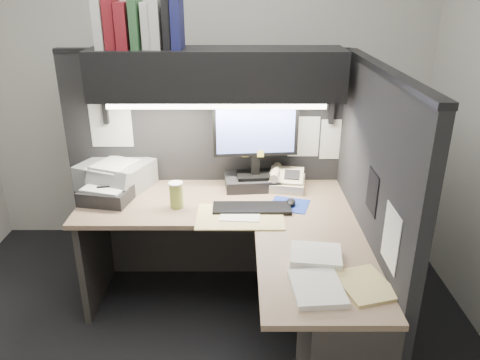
# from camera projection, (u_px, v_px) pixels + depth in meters

# --- Properties ---
(floor) EXTENTS (3.50, 3.50, 0.00)m
(floor) POSITION_uv_depth(u_px,v_px,m) (195.00, 353.00, 2.75)
(floor) COLOR black
(floor) RESTS_ON ground
(wall_back) EXTENTS (3.50, 0.04, 2.70)m
(wall_back) POSITION_uv_depth(u_px,v_px,m) (205.00, 76.00, 3.61)
(wall_back) COLOR beige
(wall_back) RESTS_ON floor
(partition_back) EXTENTS (1.90, 0.06, 1.60)m
(partition_back) POSITION_uv_depth(u_px,v_px,m) (206.00, 169.00, 3.30)
(partition_back) COLOR black
(partition_back) RESTS_ON floor
(partition_right) EXTENTS (0.06, 1.50, 1.60)m
(partition_right) POSITION_uv_depth(u_px,v_px,m) (368.00, 218.00, 2.61)
(partition_right) COLOR black
(partition_right) RESTS_ON floor
(desk) EXTENTS (1.70, 1.53, 0.73)m
(desk) POSITION_uv_depth(u_px,v_px,m) (269.00, 291.00, 2.58)
(desk) COLOR #8F735B
(desk) RESTS_ON floor
(overhead_shelf) EXTENTS (1.55, 0.34, 0.30)m
(overhead_shelf) POSITION_uv_depth(u_px,v_px,m) (217.00, 74.00, 2.86)
(overhead_shelf) COLOR black
(overhead_shelf) RESTS_ON partition_back
(task_light_tube) EXTENTS (1.32, 0.04, 0.04)m
(task_light_tube) POSITION_uv_depth(u_px,v_px,m) (216.00, 106.00, 2.80)
(task_light_tube) COLOR white
(task_light_tube) RESTS_ON overhead_shelf
(monitor) EXTENTS (0.55, 0.28, 0.60)m
(monitor) POSITION_uv_depth(u_px,v_px,m) (255.00, 154.00, 3.09)
(monitor) COLOR black
(monitor) RESTS_ON desk
(keyboard) EXTENTS (0.48, 0.16, 0.02)m
(keyboard) POSITION_uv_depth(u_px,v_px,m) (252.00, 208.00, 2.85)
(keyboard) COLOR black
(keyboard) RESTS_ON desk
(mousepad) EXTENTS (0.28, 0.27, 0.00)m
(mousepad) POSITION_uv_depth(u_px,v_px,m) (290.00, 205.00, 2.92)
(mousepad) COLOR navy
(mousepad) RESTS_ON desk
(mouse) EXTENTS (0.07, 0.10, 0.03)m
(mouse) POSITION_uv_depth(u_px,v_px,m) (291.00, 202.00, 2.91)
(mouse) COLOR black
(mouse) RESTS_ON mousepad
(telephone) EXTENTS (0.28, 0.29, 0.10)m
(telephone) POSITION_uv_depth(u_px,v_px,m) (286.00, 181.00, 3.16)
(telephone) COLOR beige
(telephone) RESTS_ON desk
(coffee_cup) EXTENTS (0.10, 0.10, 0.15)m
(coffee_cup) POSITION_uv_depth(u_px,v_px,m) (176.00, 196.00, 2.87)
(coffee_cup) COLOR #B4A948
(coffee_cup) RESTS_ON desk
(printer) EXTENTS (0.54, 0.50, 0.17)m
(printer) POSITION_uv_depth(u_px,v_px,m) (116.00, 175.00, 3.16)
(printer) COLOR gray
(printer) RESTS_ON desk
(notebook_stack) EXTENTS (0.35, 0.31, 0.09)m
(notebook_stack) POSITION_uv_depth(u_px,v_px,m) (107.00, 194.00, 2.96)
(notebook_stack) COLOR black
(notebook_stack) RESTS_ON desk
(open_folder) EXTENTS (0.51, 0.34, 0.01)m
(open_folder) POSITION_uv_depth(u_px,v_px,m) (240.00, 217.00, 2.77)
(open_folder) COLOR #CDB973
(open_folder) RESTS_ON desk
(paper_stack_a) EXTENTS (0.28, 0.24, 0.05)m
(paper_stack_a) POSITION_uv_depth(u_px,v_px,m) (316.00, 256.00, 2.33)
(paper_stack_a) COLOR white
(paper_stack_a) RESTS_ON desk
(paper_stack_b) EXTENTS (0.25, 0.30, 0.03)m
(paper_stack_b) POSITION_uv_depth(u_px,v_px,m) (317.00, 288.00, 2.10)
(paper_stack_b) COLOR white
(paper_stack_b) RESTS_ON desk
(manila_stack) EXTENTS (0.29, 0.33, 0.02)m
(manila_stack) POSITION_uv_depth(u_px,v_px,m) (365.00, 285.00, 2.13)
(manila_stack) COLOR #CDB973
(manila_stack) RESTS_ON desk
(binder_row) EXTENTS (0.51, 0.25, 0.30)m
(binder_row) POSITION_uv_depth(u_px,v_px,m) (140.00, 24.00, 2.75)
(binder_row) COLOR silver
(binder_row) RESTS_ON overhead_shelf
(pinned_papers) EXTENTS (1.76, 1.31, 0.51)m
(pinned_papers) POSITION_uv_depth(u_px,v_px,m) (265.00, 152.00, 2.86)
(pinned_papers) COLOR white
(pinned_papers) RESTS_ON partition_back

